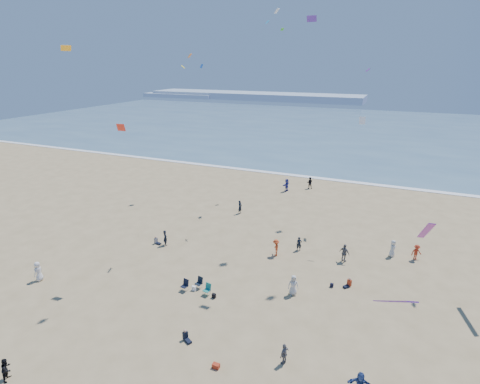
% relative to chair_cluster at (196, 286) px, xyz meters
% --- Properties ---
extents(ground, '(220.00, 220.00, 0.00)m').
position_rel_chair_cluster_xyz_m(ground, '(2.38, -8.99, -0.50)').
color(ground, tan).
rests_on(ground, ground).
extents(ocean, '(220.00, 100.00, 0.06)m').
position_rel_chair_cluster_xyz_m(ocean, '(2.38, 86.01, -0.47)').
color(ocean, '#476B84').
rests_on(ocean, ground).
extents(surf_line, '(220.00, 1.20, 0.08)m').
position_rel_chair_cluster_xyz_m(surf_line, '(2.38, 36.01, -0.46)').
color(surf_line, white).
rests_on(surf_line, ground).
extents(headland_far, '(110.00, 20.00, 3.20)m').
position_rel_chair_cluster_xyz_m(headland_far, '(-57.62, 161.01, 1.10)').
color(headland_far, '#7A8EA8').
rests_on(headland_far, ground).
extents(headland_near, '(40.00, 14.00, 2.00)m').
position_rel_chair_cluster_xyz_m(headland_near, '(-97.62, 156.01, 0.50)').
color(headland_near, '#7A8EA8').
rests_on(headland_near, ground).
extents(standing_flyers, '(31.32, 48.53, 1.89)m').
position_rel_chair_cluster_xyz_m(standing_flyers, '(4.87, 8.50, 0.35)').
color(standing_flyers, black).
rests_on(standing_flyers, ground).
extents(seated_group, '(20.79, 23.45, 0.84)m').
position_rel_chair_cluster_xyz_m(seated_group, '(4.56, -5.09, -0.08)').
color(seated_group, white).
rests_on(seated_group, ground).
extents(chair_cluster, '(2.69, 1.50, 1.00)m').
position_rel_chair_cluster_xyz_m(chair_cluster, '(0.00, 0.00, 0.00)').
color(chair_cluster, black).
rests_on(chair_cluster, ground).
extents(white_tote, '(0.35, 0.20, 0.40)m').
position_rel_chair_cluster_xyz_m(white_tote, '(-0.27, 0.04, -0.30)').
color(white_tote, white).
rests_on(white_tote, ground).
extents(black_backpack, '(0.30, 0.22, 0.38)m').
position_rel_chair_cluster_xyz_m(black_backpack, '(1.74, -0.23, -0.31)').
color(black_backpack, black).
rests_on(black_backpack, ground).
extents(cooler, '(0.45, 0.30, 0.30)m').
position_rel_chair_cluster_xyz_m(cooler, '(5.21, -6.76, -0.35)').
color(cooler, '#A62E17').
rests_on(cooler, ground).
extents(navy_bag, '(0.28, 0.18, 0.34)m').
position_rel_chair_cluster_xyz_m(navy_bag, '(10.27, 5.11, -0.33)').
color(navy_bag, black).
rests_on(navy_bag, ground).
extents(kites_aloft, '(41.85, 42.34, 26.15)m').
position_rel_chair_cluster_xyz_m(kites_aloft, '(10.87, 5.00, 14.34)').
color(kites_aloft, red).
rests_on(kites_aloft, ground).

